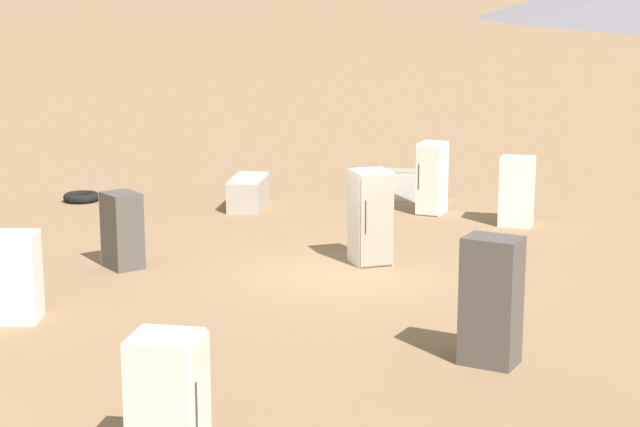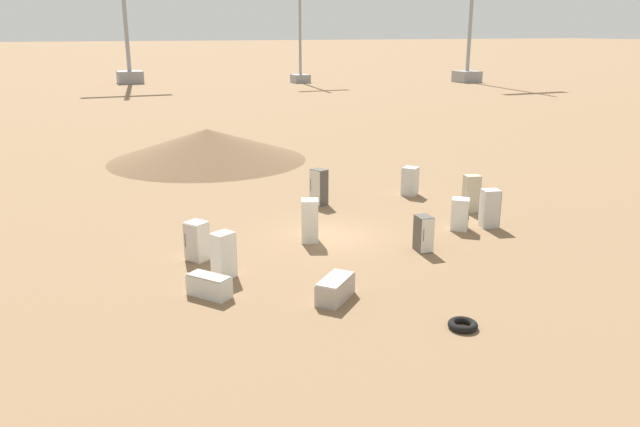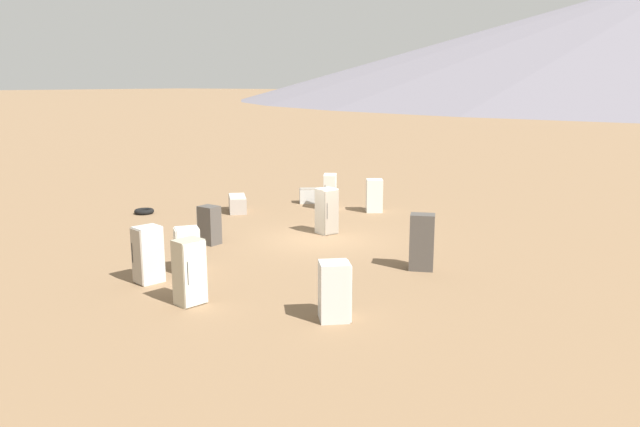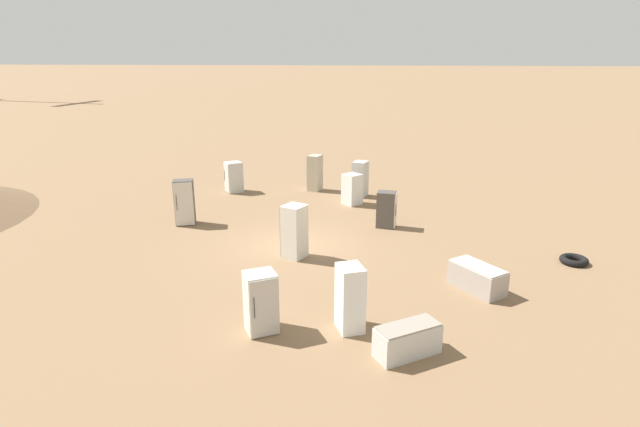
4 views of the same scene
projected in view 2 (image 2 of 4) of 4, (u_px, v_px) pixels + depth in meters
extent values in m
plane|color=#846647|center=(328.00, 237.00, 27.10)|extent=(1000.00, 1000.00, 0.00)
cone|color=brown|center=(207.00, 145.00, 42.67)|extent=(13.50, 13.50, 2.16)
cube|color=gray|center=(467.00, 77.00, 106.53)|extent=(3.73, 3.73, 1.86)
cube|color=gray|center=(300.00, 79.00, 105.38)|extent=(2.73, 2.73, 1.37)
cylinder|color=gray|center=(300.00, 8.00, 102.15)|extent=(0.46, 0.46, 21.41)
cube|color=gray|center=(130.00, 77.00, 104.06)|extent=(4.04, 4.04, 2.02)
cube|color=#A89E93|center=(335.00, 289.00, 20.70)|extent=(1.73, 1.68, 0.73)
cube|color=beige|center=(335.00, 279.00, 20.60)|extent=(1.66, 1.61, 0.04)
cube|color=silver|center=(197.00, 241.00, 24.18)|extent=(0.96, 0.99, 1.56)
cube|color=#BCB7AD|center=(191.00, 243.00, 23.90)|extent=(0.42, 0.62, 1.49)
cylinder|color=#2D2D2D|center=(185.00, 240.00, 23.99)|extent=(0.02, 0.02, 0.54)
cube|color=#4C4742|center=(423.00, 233.00, 25.22)|extent=(0.63, 0.75, 1.46)
cube|color=silver|center=(428.00, 236.00, 24.88)|extent=(0.56, 0.08, 1.40)
cylinder|color=#2D2D2D|center=(424.00, 235.00, 24.77)|extent=(0.02, 0.02, 0.51)
cube|color=#B2A88E|center=(471.00, 194.00, 30.63)|extent=(0.85, 0.72, 1.83)
cube|color=silver|center=(469.00, 192.00, 30.92)|extent=(0.71, 0.19, 1.75)
cylinder|color=#2D2D2D|center=(474.00, 190.00, 30.97)|extent=(0.02, 0.02, 0.64)
cube|color=silver|center=(209.00, 286.00, 20.98)|extent=(1.42, 1.59, 0.71)
cube|color=gray|center=(209.00, 276.00, 20.87)|extent=(1.36, 1.53, 0.04)
cube|color=silver|center=(310.00, 221.00, 26.25)|extent=(0.90, 0.88, 1.84)
cube|color=gray|center=(310.00, 218.00, 26.59)|extent=(0.64, 0.29, 1.76)
cylinder|color=#2D2D2D|center=(316.00, 216.00, 26.59)|extent=(0.02, 0.02, 0.64)
cube|color=white|center=(223.00, 255.00, 22.44)|extent=(0.92, 0.85, 1.70)
cube|color=silver|center=(231.00, 252.00, 22.72)|extent=(0.29, 0.52, 1.63)
cylinder|color=#2D2D2D|center=(236.00, 251.00, 22.59)|extent=(0.02, 0.02, 0.60)
cube|color=silver|center=(490.00, 208.00, 28.24)|extent=(0.87, 0.79, 1.75)
cube|color=gray|center=(498.00, 208.00, 28.30)|extent=(0.18, 0.59, 1.68)
cylinder|color=#2D2D2D|center=(501.00, 207.00, 28.07)|extent=(0.02, 0.02, 0.61)
cube|color=#4C4742|center=(319.00, 187.00, 31.87)|extent=(0.82, 0.93, 1.85)
cube|color=beige|center=(315.00, 188.00, 31.67)|extent=(0.31, 0.71, 1.78)
cylinder|color=#2D2D2D|center=(311.00, 185.00, 31.81)|extent=(0.02, 0.02, 0.65)
cube|color=silver|center=(410.00, 181.00, 33.77)|extent=(1.03, 1.03, 1.53)
cube|color=silver|center=(403.00, 180.00, 33.95)|extent=(0.56, 0.47, 1.47)
cylinder|color=#2D2D2D|center=(405.00, 178.00, 34.15)|extent=(0.02, 0.02, 0.54)
cube|color=white|center=(460.00, 214.00, 27.91)|extent=(1.01, 1.01, 1.43)
cube|color=silver|center=(468.00, 215.00, 27.81)|extent=(0.46, 0.56, 1.38)
cylinder|color=#2D2D2D|center=(469.00, 215.00, 27.56)|extent=(0.02, 0.02, 0.50)
torus|color=black|center=(463.00, 325.00, 18.78)|extent=(0.90, 0.90, 0.22)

